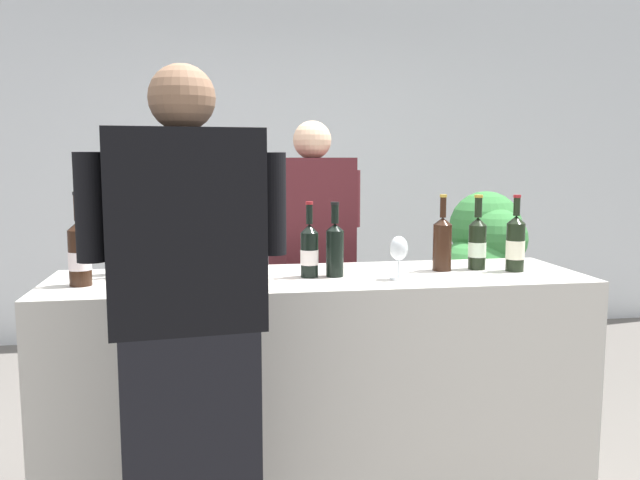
{
  "coord_description": "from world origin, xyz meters",
  "views": [
    {
      "loc": [
        -0.43,
        -2.61,
        1.43
      ],
      "look_at": [
        -0.0,
        0.0,
        1.09
      ],
      "focal_mm": 36.4,
      "sensor_mm": 36.0,
      "label": 1
    }
  ],
  "objects_px": {
    "ice_bucket": "(208,254)",
    "wine_bottle_6": "(515,244)",
    "wine_bottle_1": "(309,250)",
    "wine_bottle_0": "(335,247)",
    "person_server": "(312,281)",
    "wine_bottle_2": "(120,247)",
    "person_guest": "(189,363)",
    "potted_shrub": "(481,260)",
    "wine_bottle_5": "(477,243)",
    "wine_bottle_9": "(134,249)",
    "wine_bottle_3": "(80,253)",
    "wine_bottle_4": "(246,244)",
    "wine_glass": "(399,250)",
    "wine_bottle_8": "(211,242)",
    "wine_bottle_7": "(442,242)"
  },
  "relations": [
    {
      "from": "wine_bottle_9",
      "to": "person_server",
      "type": "bearing_deg",
      "value": 35.47
    },
    {
      "from": "wine_bottle_7",
      "to": "ice_bucket",
      "type": "bearing_deg",
      "value": -169.14
    },
    {
      "from": "person_server",
      "to": "wine_bottle_0",
      "type": "bearing_deg",
      "value": -91.29
    },
    {
      "from": "wine_bottle_4",
      "to": "person_guest",
      "type": "bearing_deg",
      "value": -105.61
    },
    {
      "from": "wine_bottle_0",
      "to": "person_server",
      "type": "height_order",
      "value": "person_server"
    },
    {
      "from": "wine_bottle_4",
      "to": "potted_shrub",
      "type": "bearing_deg",
      "value": 34.03
    },
    {
      "from": "potted_shrub",
      "to": "wine_bottle_5",
      "type": "bearing_deg",
      "value": -114.33
    },
    {
      "from": "wine_bottle_2",
      "to": "ice_bucket",
      "type": "bearing_deg",
      "value": -41.68
    },
    {
      "from": "wine_bottle_0",
      "to": "wine_bottle_6",
      "type": "relative_size",
      "value": 0.93
    },
    {
      "from": "wine_bottle_5",
      "to": "wine_bottle_6",
      "type": "bearing_deg",
      "value": -27.46
    },
    {
      "from": "wine_glass",
      "to": "person_guest",
      "type": "height_order",
      "value": "person_guest"
    },
    {
      "from": "ice_bucket",
      "to": "wine_bottle_1",
      "type": "bearing_deg",
      "value": 17.89
    },
    {
      "from": "wine_bottle_7",
      "to": "wine_bottle_8",
      "type": "bearing_deg",
      "value": 172.39
    },
    {
      "from": "wine_bottle_9",
      "to": "ice_bucket",
      "type": "distance_m",
      "value": 0.39
    },
    {
      "from": "wine_bottle_3",
      "to": "wine_bottle_7",
      "type": "height_order",
      "value": "wine_bottle_3"
    },
    {
      "from": "wine_bottle_2",
      "to": "potted_shrub",
      "type": "distance_m",
      "value": 2.17
    },
    {
      "from": "wine_bottle_4",
      "to": "wine_bottle_3",
      "type": "bearing_deg",
      "value": -169.89
    },
    {
      "from": "wine_bottle_3",
      "to": "person_server",
      "type": "relative_size",
      "value": 0.22
    },
    {
      "from": "ice_bucket",
      "to": "wine_bottle_4",
      "type": "bearing_deg",
      "value": 53.44
    },
    {
      "from": "wine_bottle_0",
      "to": "wine_bottle_6",
      "type": "height_order",
      "value": "wine_bottle_6"
    },
    {
      "from": "wine_bottle_7",
      "to": "ice_bucket",
      "type": "xyz_separation_m",
      "value": [
        -1.0,
        -0.19,
        0.0
      ]
    },
    {
      "from": "wine_bottle_4",
      "to": "person_guest",
      "type": "xyz_separation_m",
      "value": [
        -0.21,
        -0.77,
        -0.25
      ]
    },
    {
      "from": "wine_glass",
      "to": "wine_bottle_4",
      "type": "bearing_deg",
      "value": 162.63
    },
    {
      "from": "wine_bottle_3",
      "to": "person_server",
      "type": "distance_m",
      "value": 1.29
    },
    {
      "from": "wine_bottle_0",
      "to": "wine_bottle_8",
      "type": "relative_size",
      "value": 0.92
    },
    {
      "from": "ice_bucket",
      "to": "wine_bottle_6",
      "type": "bearing_deg",
      "value": 5.54
    },
    {
      "from": "wine_bottle_9",
      "to": "wine_bottle_4",
      "type": "bearing_deg",
      "value": -4.95
    },
    {
      "from": "wine_bottle_3",
      "to": "person_guest",
      "type": "xyz_separation_m",
      "value": [
        0.42,
        -0.65,
        -0.25
      ]
    },
    {
      "from": "wine_bottle_9",
      "to": "wine_bottle_2",
      "type": "bearing_deg",
      "value": 130.6
    },
    {
      "from": "wine_bottle_0",
      "to": "person_guest",
      "type": "relative_size",
      "value": 0.18
    },
    {
      "from": "wine_bottle_9",
      "to": "potted_shrub",
      "type": "height_order",
      "value": "wine_bottle_9"
    },
    {
      "from": "wine_bottle_0",
      "to": "person_guest",
      "type": "height_order",
      "value": "person_guest"
    },
    {
      "from": "wine_bottle_2",
      "to": "wine_bottle_5",
      "type": "height_order",
      "value": "wine_bottle_5"
    },
    {
      "from": "wine_bottle_3",
      "to": "person_guest",
      "type": "height_order",
      "value": "person_guest"
    },
    {
      "from": "wine_bottle_4",
      "to": "wine_glass",
      "type": "xyz_separation_m",
      "value": [
        0.6,
        -0.19,
        -0.01
      ]
    },
    {
      "from": "wine_bottle_0",
      "to": "wine_bottle_4",
      "type": "height_order",
      "value": "wine_bottle_4"
    },
    {
      "from": "wine_bottle_8",
      "to": "ice_bucket",
      "type": "relative_size",
      "value": 1.35
    },
    {
      "from": "wine_bottle_1",
      "to": "wine_bottle_8",
      "type": "distance_m",
      "value": 0.44
    },
    {
      "from": "wine_bottle_1",
      "to": "wine_bottle_4",
      "type": "distance_m",
      "value": 0.27
    },
    {
      "from": "wine_bottle_2",
      "to": "wine_bottle_4",
      "type": "xyz_separation_m",
      "value": [
        0.52,
        -0.11,
        0.02
      ]
    },
    {
      "from": "wine_bottle_9",
      "to": "wine_glass",
      "type": "height_order",
      "value": "wine_bottle_9"
    },
    {
      "from": "wine_bottle_3",
      "to": "wine_bottle_2",
      "type": "bearing_deg",
      "value": 62.04
    },
    {
      "from": "wine_bottle_2",
      "to": "wine_bottle_7",
      "type": "height_order",
      "value": "wine_bottle_7"
    },
    {
      "from": "wine_bottle_1",
      "to": "wine_bottle_6",
      "type": "relative_size",
      "value": 0.94
    },
    {
      "from": "wine_bottle_1",
      "to": "wine_bottle_3",
      "type": "distance_m",
      "value": 0.89
    },
    {
      "from": "wine_bottle_5",
      "to": "wine_glass",
      "type": "xyz_separation_m",
      "value": [
        -0.41,
        -0.18,
        0.0
      ]
    },
    {
      "from": "wine_bottle_5",
      "to": "wine_bottle_6",
      "type": "distance_m",
      "value": 0.16
    },
    {
      "from": "person_server",
      "to": "wine_bottle_8",
      "type": "bearing_deg",
      "value": -135.0
    },
    {
      "from": "wine_bottle_6",
      "to": "wine_bottle_2",
      "type": "bearing_deg",
      "value": 173.29
    },
    {
      "from": "wine_bottle_3",
      "to": "wine_bottle_5",
      "type": "distance_m",
      "value": 1.65
    }
  ]
}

